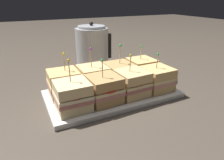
{
  "coord_description": "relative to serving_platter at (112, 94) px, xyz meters",
  "views": [
    {
      "loc": [
        -0.31,
        -0.64,
        0.36
      ],
      "look_at": [
        0.0,
        0.0,
        0.07
      ],
      "focal_mm": 32.0,
      "sensor_mm": 36.0,
      "label": 1
    }
  ],
  "objects": [
    {
      "name": "sandwich_back_center_left",
      "position": [
        -0.06,
        0.06,
        0.06
      ],
      "size": [
        0.11,
        0.11,
        0.17
      ],
      "color": "#DBB77A",
      "rests_on": "serving_platter"
    },
    {
      "name": "sandwich_front_far_left",
      "position": [
        -0.17,
        -0.06,
        0.06
      ],
      "size": [
        0.11,
        0.11,
        0.17
      ],
      "color": "beige",
      "rests_on": "serving_platter"
    },
    {
      "name": "serving_platter",
      "position": [
        0.0,
        0.0,
        0.0
      ],
      "size": [
        0.5,
        0.27,
        0.02
      ],
      "color": "white",
      "rests_on": "ground_plane"
    },
    {
      "name": "sandwich_back_center_right",
      "position": [
        0.06,
        0.06,
        0.06
      ],
      "size": [
        0.11,
        0.11,
        0.17
      ],
      "color": "tan",
      "rests_on": "serving_platter"
    },
    {
      "name": "sandwich_front_far_right",
      "position": [
        0.17,
        -0.06,
        0.05
      ],
      "size": [
        0.12,
        0.12,
        0.15
      ],
      "color": "tan",
      "rests_on": "serving_platter"
    },
    {
      "name": "sandwich_back_far_left",
      "position": [
        -0.17,
        0.06,
        0.06
      ],
      "size": [
        0.11,
        0.12,
        0.16
      ],
      "color": "tan",
      "rests_on": "serving_platter"
    },
    {
      "name": "ground_plane",
      "position": [
        0.0,
        0.0,
        -0.01
      ],
      "size": [
        6.0,
        6.0,
        0.0
      ],
      "primitive_type": "plane",
      "color": "#4C4238"
    },
    {
      "name": "kettle_steel",
      "position": [
        0.04,
        0.33,
        0.11
      ],
      "size": [
        0.19,
        0.17,
        0.25
      ],
      "color": "#B7BABF",
      "rests_on": "ground_plane"
    },
    {
      "name": "sandwich_front_center_left",
      "position": [
        -0.06,
        -0.06,
        0.06
      ],
      "size": [
        0.12,
        0.12,
        0.16
      ],
      "color": "tan",
      "rests_on": "serving_platter"
    },
    {
      "name": "sandwich_back_far_right",
      "position": [
        0.17,
        0.06,
        0.06
      ],
      "size": [
        0.11,
        0.12,
        0.16
      ],
      "color": "tan",
      "rests_on": "serving_platter"
    },
    {
      "name": "sandwich_front_center_right",
      "position": [
        0.06,
        -0.06,
        0.06
      ],
      "size": [
        0.12,
        0.12,
        0.16
      ],
      "color": "#DBB77A",
      "rests_on": "serving_platter"
    }
  ]
}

